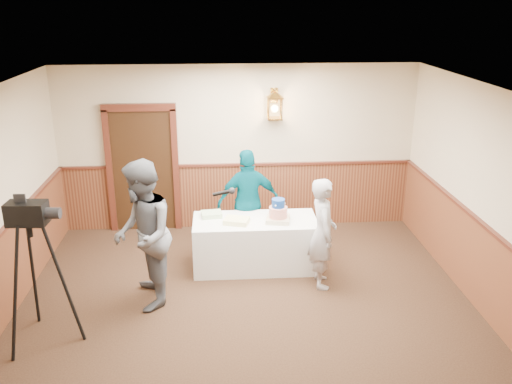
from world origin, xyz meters
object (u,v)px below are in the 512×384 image
(sheet_cake_yellow, at_px, (237,221))
(sheet_cake_green, at_px, (212,214))
(tiered_cake, at_px, (278,213))
(baker, at_px, (323,233))
(display_table, at_px, (255,243))
(assistant_p, at_px, (248,202))
(tv_camera_rig, at_px, (37,281))
(interviewer, at_px, (143,236))

(sheet_cake_yellow, distance_m, sheet_cake_green, 0.45)
(tiered_cake, xyz_separation_m, baker, (0.55, -0.52, -0.11))
(sheet_cake_green, relative_size, baker, 0.19)
(display_table, distance_m, tiered_cake, 0.61)
(tiered_cake, relative_size, assistant_p, 0.23)
(baker, bearing_deg, tv_camera_rig, 107.42)
(display_table, bearing_deg, sheet_cake_green, 165.16)
(sheet_cake_yellow, xyz_separation_m, assistant_p, (0.21, 0.64, 0.04))
(display_table, height_order, sheet_cake_green, sheet_cake_green)
(tiered_cake, xyz_separation_m, sheet_cake_yellow, (-0.60, -0.03, -0.10))
(assistant_p, height_order, tv_camera_rig, tv_camera_rig)
(tiered_cake, xyz_separation_m, tv_camera_rig, (-2.91, -1.61, -0.11))
(interviewer, distance_m, tv_camera_rig, 1.34)
(tiered_cake, distance_m, baker, 0.77)
(baker, bearing_deg, display_table, 55.58)
(display_table, distance_m, interviewer, 1.86)
(display_table, relative_size, tiered_cake, 4.67)
(display_table, distance_m, tv_camera_rig, 3.11)
(interviewer, bearing_deg, sheet_cake_yellow, 116.88)
(display_table, height_order, tiered_cake, tiered_cake)
(sheet_cake_green, relative_size, tv_camera_rig, 0.17)
(tv_camera_rig, bearing_deg, assistant_p, 45.02)
(sheet_cake_green, height_order, assistant_p, assistant_p)
(sheet_cake_yellow, relative_size, interviewer, 0.18)
(sheet_cake_yellow, distance_m, baker, 1.26)
(baker, relative_size, assistant_p, 0.94)
(sheet_cake_green, xyz_separation_m, assistant_p, (0.57, 0.37, 0.04))
(interviewer, height_order, baker, interviewer)
(tiered_cake, height_order, sheet_cake_yellow, tiered_cake)
(interviewer, bearing_deg, sheet_cake_green, 134.73)
(sheet_cake_green, height_order, interviewer, interviewer)
(baker, distance_m, assistant_p, 1.48)
(interviewer, bearing_deg, assistant_p, 128.40)
(interviewer, height_order, assistant_p, interviewer)
(interviewer, bearing_deg, baker, 90.30)
(sheet_cake_yellow, distance_m, tv_camera_rig, 2.80)
(sheet_cake_yellow, height_order, baker, baker)
(interviewer, distance_m, baker, 2.39)
(display_table, relative_size, sheet_cake_yellow, 5.28)
(tiered_cake, bearing_deg, tv_camera_rig, -150.95)
(sheet_cake_yellow, height_order, tv_camera_rig, tv_camera_rig)
(baker, bearing_deg, sheet_cake_yellow, 66.65)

